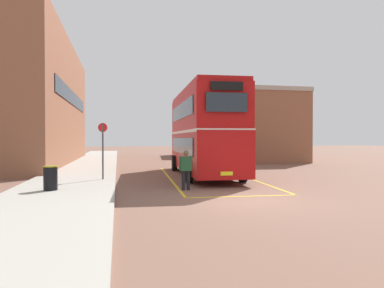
% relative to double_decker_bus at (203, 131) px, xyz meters
% --- Properties ---
extents(ground_plane, '(135.60, 135.60, 0.00)m').
position_rel_double_decker_bus_xyz_m(ground_plane, '(-0.33, 6.26, -2.51)').
color(ground_plane, brown).
extents(sidewalk_left, '(4.00, 57.60, 0.14)m').
position_rel_double_decker_bus_xyz_m(sidewalk_left, '(-6.83, 8.66, -2.44)').
color(sidewalk_left, '#A39E93').
rests_on(sidewalk_left, ground).
extents(brick_building_left, '(5.92, 23.11, 9.92)m').
position_rel_double_decker_bus_xyz_m(brick_building_left, '(-11.35, 11.89, 2.45)').
color(brick_building_left, brown).
rests_on(brick_building_left, ground).
extents(depot_building_right, '(6.17, 17.84, 6.39)m').
position_rel_double_decker_bus_xyz_m(depot_building_right, '(8.19, 16.39, 0.69)').
color(depot_building_right, brown).
rests_on(depot_building_right, ground).
extents(double_decker_bus, '(3.26, 10.59, 4.75)m').
position_rel_double_decker_bus_xyz_m(double_decker_bus, '(0.00, 0.00, 0.00)').
color(double_decker_bus, black).
rests_on(double_decker_bus, ground).
extents(single_deck_bus, '(3.24, 9.17, 3.02)m').
position_rel_double_decker_bus_xyz_m(single_deck_bus, '(3.20, 20.89, -0.88)').
color(single_deck_bus, black).
rests_on(single_deck_bus, ground).
extents(pedestrian_boarding, '(0.54, 0.25, 1.61)m').
position_rel_double_decker_bus_xyz_m(pedestrian_boarding, '(-2.02, -5.30, -1.59)').
color(pedestrian_boarding, black).
rests_on(pedestrian_boarding, ground).
extents(litter_bin, '(0.54, 0.54, 0.92)m').
position_rel_double_decker_bus_xyz_m(litter_bin, '(-7.21, -5.22, -1.91)').
color(litter_bin, black).
rests_on(litter_bin, sidewalk_left).
extents(bus_stop_sign, '(0.44, 0.11, 2.70)m').
position_rel_double_decker_bus_xyz_m(bus_stop_sign, '(-5.42, -1.89, -0.75)').
color(bus_stop_sign, '#4C4C51').
rests_on(bus_stop_sign, sidewalk_left).
extents(bay_marking_yellow, '(4.88, 12.69, 0.01)m').
position_rel_double_decker_bus_xyz_m(bay_marking_yellow, '(-0.05, -1.95, -2.51)').
color(bay_marking_yellow, gold).
rests_on(bay_marking_yellow, ground).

